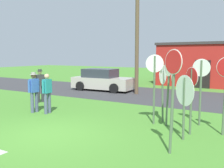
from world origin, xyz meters
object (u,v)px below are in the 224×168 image
at_px(stop_sign_leaning_right, 201,82).
at_px(stop_sign_nearest, 163,83).
at_px(stop_sign_rear_right, 154,78).
at_px(stop_sign_rear_left, 173,86).
at_px(stop_sign_center_cluster, 184,96).
at_px(person_near_signs, 40,84).
at_px(stop_sign_low_front, 173,82).
at_px(parked_car_on_street, 102,80).
at_px(stop_sign_leaning_left, 168,79).
at_px(person_with_sunhat, 47,91).
at_px(utility_pole, 137,25).
at_px(person_holding_notes, 34,89).
at_px(stop_sign_far_back, 191,90).

xyz_separation_m(stop_sign_leaning_right, stop_sign_nearest, (-1.31, -0.18, -0.11)).
xyz_separation_m(stop_sign_rear_right, stop_sign_rear_left, (1.40, -2.35, 0.07)).
xyz_separation_m(stop_sign_center_cluster, person_near_signs, (-8.07, 2.08, -0.30)).
bearing_deg(stop_sign_rear_right, stop_sign_low_front, -37.33).
height_order(parked_car_on_street, stop_sign_leaning_left, stop_sign_leaning_left).
xyz_separation_m(stop_sign_leaning_right, person_with_sunhat, (-5.93, -1.42, -0.60)).
distance_m(stop_sign_leaning_left, person_with_sunhat, 5.09).
bearing_deg(stop_sign_leaning_left, utility_pole, 124.13).
relative_size(stop_sign_rear_left, person_with_sunhat, 1.55).
bearing_deg(stop_sign_center_cluster, person_holding_notes, 177.73).
height_order(stop_sign_rear_right, stop_sign_rear_left, stop_sign_rear_left).
relative_size(stop_sign_center_cluster, person_near_signs, 1.10).
distance_m(stop_sign_rear_right, stop_sign_rear_left, 2.74).
relative_size(stop_sign_center_cluster, stop_sign_rear_left, 0.73).
relative_size(stop_sign_leaning_left, stop_sign_leaning_right, 1.04).
bearing_deg(person_near_signs, parked_car_on_street, 87.09).
bearing_deg(stop_sign_leaning_right, stop_sign_rear_left, -90.95).
height_order(stop_sign_low_front, stop_sign_rear_right, stop_sign_rear_right).
distance_m(utility_pole, parked_car_on_street, 4.60).
bearing_deg(stop_sign_far_back, stop_sign_center_cluster, -93.93).
height_order(stop_sign_low_front, person_near_signs, stop_sign_low_front).
height_order(stop_sign_center_cluster, person_holding_notes, stop_sign_center_cluster).
bearing_deg(parked_car_on_street, person_near_signs, -92.91).
xyz_separation_m(utility_pole, stop_sign_rear_right, (3.57, -6.04, -2.64)).
bearing_deg(stop_sign_center_cluster, parked_car_on_street, 135.70).
bearing_deg(stop_sign_leaning_left, stop_sign_far_back, -32.79).
distance_m(stop_sign_center_cluster, stop_sign_leaning_right, 1.84).
bearing_deg(stop_sign_leaning_right, person_with_sunhat, -166.53).
height_order(stop_sign_rear_right, stop_sign_far_back, stop_sign_rear_right).
height_order(utility_pole, parked_car_on_street, utility_pole).
bearing_deg(stop_sign_center_cluster, stop_sign_nearest, 127.26).
bearing_deg(utility_pole, stop_sign_leaning_left, -55.87).
distance_m(stop_sign_low_front, stop_sign_far_back, 0.60).
bearing_deg(person_near_signs, stop_sign_leaning_right, -1.82).
xyz_separation_m(stop_sign_far_back, stop_sign_nearest, (-1.29, 1.03, 0.04)).
distance_m(parked_car_on_street, stop_sign_far_back, 10.52).
height_order(stop_sign_rear_left, person_with_sunhat, stop_sign_rear_left).
xyz_separation_m(stop_sign_rear_right, person_near_signs, (-6.68, 0.91, -0.67)).
bearing_deg(stop_sign_rear_left, parked_car_on_street, 131.62).
distance_m(stop_sign_rear_left, person_holding_notes, 6.73).
height_order(stop_sign_leaning_right, stop_sign_rear_left, stop_sign_rear_left).
bearing_deg(utility_pole, stop_sign_nearest, -56.33).
bearing_deg(person_near_signs, person_holding_notes, -49.71).
relative_size(stop_sign_low_front, stop_sign_leaning_left, 0.98).
height_order(stop_sign_leaning_left, person_holding_notes, stop_sign_leaning_left).
bearing_deg(person_near_signs, stop_sign_rear_right, -7.80).
relative_size(stop_sign_low_front, stop_sign_nearest, 1.12).
relative_size(utility_pole, stop_sign_rear_left, 3.14).
bearing_deg(parked_car_on_street, stop_sign_leaning_left, -42.81).
relative_size(parked_car_on_street, stop_sign_center_cluster, 2.31).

